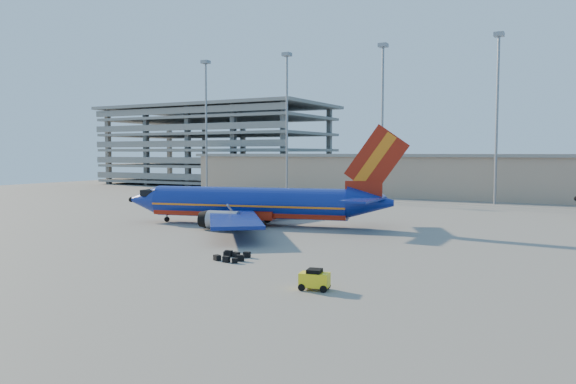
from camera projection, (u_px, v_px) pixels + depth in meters
The scene contains 7 objects.
ground at pixel (288, 232), 61.51m from camera, with size 220.00×220.00×0.00m, color slate.
terminal_building at pixel (477, 176), 107.44m from camera, with size 122.00×16.00×8.50m.
parking_garage at pixel (217, 142), 155.05m from camera, with size 62.00×32.00×21.40m.
light_mast_row at pixel (437, 102), 98.34m from camera, with size 101.60×1.60×28.65m.
aircraft_main at pixel (256, 204), 67.42m from camera, with size 34.78×33.09×11.92m.
baggage_tug at pixel (315, 279), 35.55m from camera, with size 2.06×1.47×1.35m.
luggage_pile at pixel (232, 256), 45.92m from camera, with size 2.85×2.95×0.52m.
Camera 1 is at (28.92, -53.77, 8.70)m, focal length 35.00 mm.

